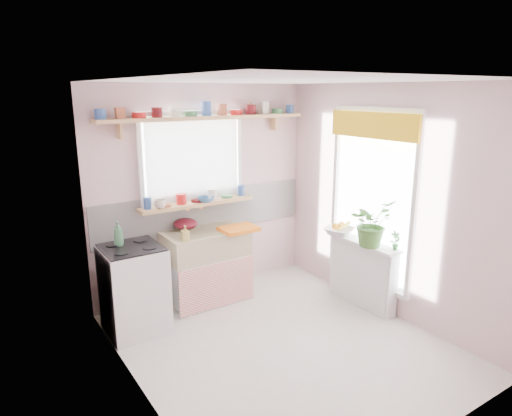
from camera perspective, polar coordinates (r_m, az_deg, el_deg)
room at (r=5.21m, az=3.66°, el=2.86°), size 3.20×3.20×3.20m
sink_unit at (r=5.42m, az=-6.23°, el=-7.11°), size 0.95×0.65×1.11m
cooker at (r=4.87m, az=-15.00°, el=-9.76°), size 0.58×0.58×0.93m
radiator_ledge at (r=5.44m, az=13.18°, el=-7.74°), size 0.22×0.95×0.78m
windowsill at (r=5.36m, az=-7.35°, el=0.57°), size 1.40×0.22×0.04m
pine_shelf at (r=5.28m, az=-6.16°, el=11.16°), size 2.52×0.24×0.04m
shelf_crockery at (r=5.26m, az=-6.36°, el=11.96°), size 2.47×0.11×0.12m
sill_crockery at (r=5.34m, az=-7.54°, el=1.33°), size 1.35×0.11×0.12m
dish_tray at (r=5.27m, az=-2.17°, el=-2.61°), size 0.43×0.32×0.04m
colander at (r=5.38m, az=-8.80°, el=-1.95°), size 0.32×0.32×0.12m
jade_plant at (r=5.07m, az=14.21°, el=-1.85°), size 0.49×0.44×0.51m
fruit_bowl at (r=5.44m, az=10.37°, el=-2.87°), size 0.44×0.44×0.08m
herb_pot at (r=5.05m, az=17.03°, el=-3.91°), size 0.12×0.10×0.21m
soap_bottle_sink at (r=4.95m, az=-8.84°, el=-3.13°), size 0.08×0.08×0.17m
sill_cup at (r=5.11m, az=-11.88°, el=0.48°), size 0.16×0.16×0.10m
sill_bowl at (r=5.33m, az=-6.27°, el=1.08°), size 0.19×0.19×0.06m
shelf_vase at (r=5.64m, az=-0.69°, el=12.39°), size 0.14×0.14×0.14m
cooker_bottle at (r=4.73m, az=-16.84°, el=-3.09°), size 0.11×0.11×0.25m
fruit at (r=5.43m, az=10.40°, el=-2.21°), size 0.20×0.14×0.10m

